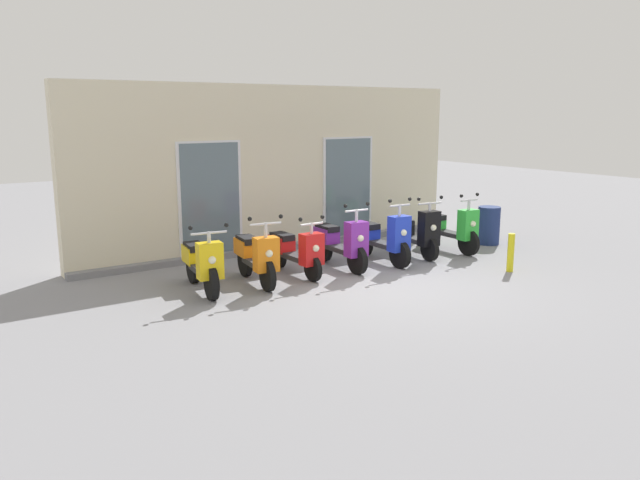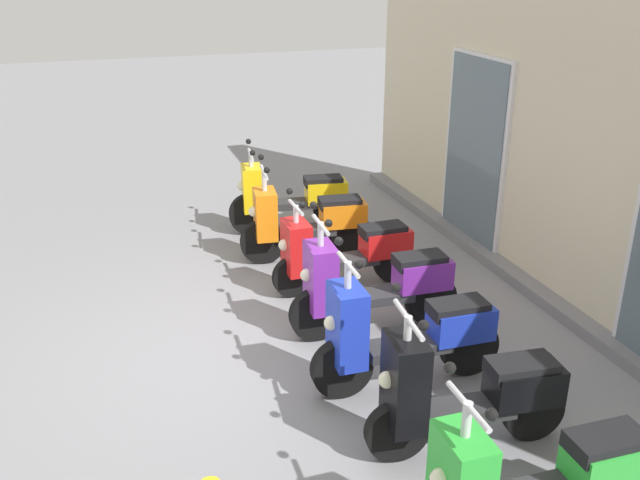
{
  "view_description": "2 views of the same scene",
  "coord_description": "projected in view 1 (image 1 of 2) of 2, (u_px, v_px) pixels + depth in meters",
  "views": [
    {
      "loc": [
        -6.61,
        -7.73,
        2.85
      ],
      "look_at": [
        -0.78,
        0.85,
        0.7
      ],
      "focal_mm": 35.07,
      "sensor_mm": 36.0,
      "label": 1
    },
    {
      "loc": [
        5.4,
        -0.98,
        3.35
      ],
      "look_at": [
        -0.77,
        1.1,
        0.66
      ],
      "focal_mm": 39.17,
      "sensor_mm": 36.0,
      "label": 2
    }
  ],
  "objects": [
    {
      "name": "scooter_purple",
      "position": [
        341.0,
        242.0,
        11.48
      ],
      "size": [
        0.54,
        1.66,
        1.28
      ],
      "color": "black",
      "rests_on": "ground_plane"
    },
    {
      "name": "curb_bollard",
      "position": [
        511.0,
        253.0,
        11.24
      ],
      "size": [
        0.12,
        0.12,
        0.7
      ],
      "primitive_type": "cylinder",
      "color": "yellow",
      "rests_on": "ground_plane"
    },
    {
      "name": "scooter_red",
      "position": [
        295.0,
        250.0,
        11.02
      ],
      "size": [
        0.51,
        1.59,
        1.12
      ],
      "color": "black",
      "rests_on": "ground_plane"
    },
    {
      "name": "trash_bin",
      "position": [
        489.0,
        225.0,
        13.58
      ],
      "size": [
        0.47,
        0.47,
        0.82
      ],
      "primitive_type": "cylinder",
      "color": "navy",
      "rests_on": "ground_plane"
    },
    {
      "name": "scooter_black",
      "position": [
        415.0,
        232.0,
        12.43
      ],
      "size": [
        0.6,
        1.52,
        1.26
      ],
      "color": "black",
      "rests_on": "ground_plane"
    },
    {
      "name": "ground_plane",
      "position": [
        387.0,
        284.0,
        10.48
      ],
      "size": [
        40.0,
        40.0,
        0.0
      ],
      "primitive_type": "plane",
      "color": "gray"
    },
    {
      "name": "storefront_facade",
      "position": [
        280.0,
        171.0,
        12.98
      ],
      "size": [
        8.82,
        0.5,
        3.37
      ],
      "color": "beige",
      "rests_on": "ground_plane"
    },
    {
      "name": "scooter_yellow",
      "position": [
        202.0,
        263.0,
        9.99
      ],
      "size": [
        0.63,
        1.62,
        1.18
      ],
      "color": "black",
      "rests_on": "ground_plane"
    },
    {
      "name": "scooter_orange",
      "position": [
        256.0,
        256.0,
        10.43
      ],
      "size": [
        0.6,
        1.57,
        1.23
      ],
      "color": "black",
      "rests_on": "ground_plane"
    },
    {
      "name": "scooter_blue",
      "position": [
        382.0,
        238.0,
        11.91
      ],
      "size": [
        0.53,
        1.65,
        1.3
      ],
      "color": "black",
      "rests_on": "ground_plane"
    },
    {
      "name": "scooter_green",
      "position": [
        450.0,
        228.0,
        12.91
      ],
      "size": [
        0.51,
        1.68,
        1.25
      ],
      "color": "black",
      "rests_on": "ground_plane"
    }
  ]
}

